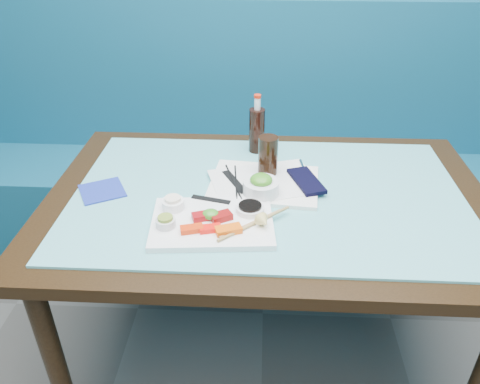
{
  "coord_description": "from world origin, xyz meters",
  "views": [
    {
      "loc": [
        -0.02,
        0.2,
        1.54
      ],
      "look_at": [
        -0.09,
        1.39,
        0.8
      ],
      "focal_mm": 35.0,
      "sensor_mm": 36.0,
      "label": 1
    }
  ],
  "objects_px": {
    "cola_bottle_body": "(257,131)",
    "cola_glass": "(268,156)",
    "sashimi_plate": "(212,223)",
    "seaweed_bowl": "(261,188)",
    "dining_table": "(267,217)",
    "blue_napkin": "(102,191)",
    "booth_bench": "(266,170)",
    "serving_tray": "(264,183)"
  },
  "relations": [
    {
      "from": "seaweed_bowl",
      "to": "cola_glass",
      "type": "xyz_separation_m",
      "value": [
        0.02,
        0.13,
        0.04
      ]
    },
    {
      "from": "serving_tray",
      "to": "blue_napkin",
      "type": "relative_size",
      "value": 2.64
    },
    {
      "from": "serving_tray",
      "to": "dining_table",
      "type": "bearing_deg",
      "value": -70.0
    },
    {
      "from": "booth_bench",
      "to": "seaweed_bowl",
      "type": "relative_size",
      "value": 26.99
    },
    {
      "from": "sashimi_plate",
      "to": "cola_glass",
      "type": "bearing_deg",
      "value": 56.86
    },
    {
      "from": "cola_bottle_body",
      "to": "sashimi_plate",
      "type": "bearing_deg",
      "value": -103.41
    },
    {
      "from": "serving_tray",
      "to": "cola_glass",
      "type": "xyz_separation_m",
      "value": [
        0.01,
        0.05,
        0.07
      ]
    },
    {
      "from": "seaweed_bowl",
      "to": "cola_bottle_body",
      "type": "bearing_deg",
      "value": 93.69
    },
    {
      "from": "sashimi_plate",
      "to": "blue_napkin",
      "type": "height_order",
      "value": "sashimi_plate"
    },
    {
      "from": "serving_tray",
      "to": "cola_glass",
      "type": "relative_size",
      "value": 2.61
    },
    {
      "from": "blue_napkin",
      "to": "dining_table",
      "type": "bearing_deg",
      "value": 1.84
    },
    {
      "from": "sashimi_plate",
      "to": "cola_bottle_body",
      "type": "relative_size",
      "value": 2.12
    },
    {
      "from": "blue_napkin",
      "to": "booth_bench",
      "type": "bearing_deg",
      "value": 58.45
    },
    {
      "from": "booth_bench",
      "to": "serving_tray",
      "type": "bearing_deg",
      "value": -90.94
    },
    {
      "from": "seaweed_bowl",
      "to": "cola_bottle_body",
      "type": "distance_m",
      "value": 0.33
    },
    {
      "from": "blue_napkin",
      "to": "serving_tray",
      "type": "bearing_deg",
      "value": 7.49
    },
    {
      "from": "dining_table",
      "to": "blue_napkin",
      "type": "bearing_deg",
      "value": -178.16
    },
    {
      "from": "booth_bench",
      "to": "serving_tray",
      "type": "relative_size",
      "value": 8.75
    },
    {
      "from": "booth_bench",
      "to": "cola_glass",
      "type": "distance_m",
      "value": 0.87
    },
    {
      "from": "cola_bottle_body",
      "to": "cola_glass",
      "type": "bearing_deg",
      "value": -77.99
    },
    {
      "from": "dining_table",
      "to": "serving_tray",
      "type": "height_order",
      "value": "serving_tray"
    },
    {
      "from": "cola_glass",
      "to": "cola_bottle_body",
      "type": "height_order",
      "value": "cola_bottle_body"
    },
    {
      "from": "dining_table",
      "to": "cola_glass",
      "type": "height_order",
      "value": "cola_glass"
    },
    {
      "from": "seaweed_bowl",
      "to": "sashimi_plate",
      "type": "bearing_deg",
      "value": -130.79
    },
    {
      "from": "booth_bench",
      "to": "sashimi_plate",
      "type": "distance_m",
      "value": 1.1
    },
    {
      "from": "cola_bottle_body",
      "to": "blue_napkin",
      "type": "height_order",
      "value": "cola_bottle_body"
    },
    {
      "from": "sashimi_plate",
      "to": "blue_napkin",
      "type": "xyz_separation_m",
      "value": [
        -0.37,
        0.16,
        -0.01
      ]
    },
    {
      "from": "booth_bench",
      "to": "dining_table",
      "type": "xyz_separation_m",
      "value": [
        0.0,
        -0.84,
        0.29
      ]
    },
    {
      "from": "booth_bench",
      "to": "sashimi_plate",
      "type": "bearing_deg",
      "value": -98.78
    },
    {
      "from": "dining_table",
      "to": "cola_bottle_body",
      "type": "distance_m",
      "value": 0.35
    },
    {
      "from": "dining_table",
      "to": "sashimi_plate",
      "type": "bearing_deg",
      "value": -131.13
    },
    {
      "from": "dining_table",
      "to": "sashimi_plate",
      "type": "height_order",
      "value": "sashimi_plate"
    },
    {
      "from": "serving_tray",
      "to": "cola_glass",
      "type": "bearing_deg",
      "value": 85.38
    },
    {
      "from": "dining_table",
      "to": "cola_glass",
      "type": "distance_m",
      "value": 0.2
    },
    {
      "from": "sashimi_plate",
      "to": "seaweed_bowl",
      "type": "distance_m",
      "value": 0.21
    },
    {
      "from": "serving_tray",
      "to": "cola_glass",
      "type": "height_order",
      "value": "cola_glass"
    },
    {
      "from": "sashimi_plate",
      "to": "dining_table",
      "type": "bearing_deg",
      "value": 44.13
    },
    {
      "from": "sashimi_plate",
      "to": "cola_glass",
      "type": "distance_m",
      "value": 0.33
    },
    {
      "from": "booth_bench",
      "to": "dining_table",
      "type": "distance_m",
      "value": 0.89
    },
    {
      "from": "booth_bench",
      "to": "serving_tray",
      "type": "height_order",
      "value": "booth_bench"
    },
    {
      "from": "seaweed_bowl",
      "to": "dining_table",
      "type": "bearing_deg",
      "value": 46.8
    },
    {
      "from": "serving_tray",
      "to": "seaweed_bowl",
      "type": "distance_m",
      "value": 0.08
    }
  ]
}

